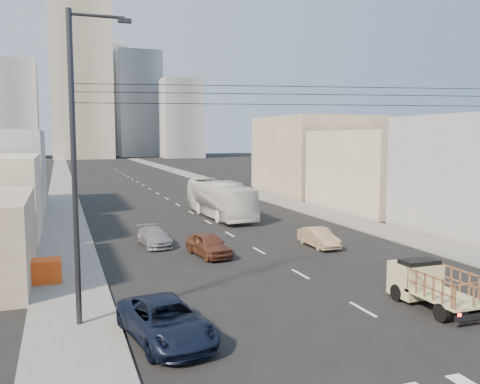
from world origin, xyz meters
TOP-DOWN VIEW (x-y plane):
  - ground at (0.00, 0.00)m, footprint 420.00×420.00m
  - sidewalk_left at (-11.75, 70.00)m, footprint 3.50×180.00m
  - sidewalk_right at (11.75, 70.00)m, footprint 3.50×180.00m
  - lane_dashes at (0.00, 53.00)m, footprint 0.15×104.00m
  - flatbed_pickup at (2.96, 1.28)m, footprint 1.95×4.41m
  - navy_pickup at (-8.59, 1.54)m, footprint 3.27×5.58m
  - city_bus at (1.79, 28.28)m, footprint 3.27×12.13m
  - sedan_brown at (-3.49, 13.69)m, footprint 2.30×4.43m
  - sedan_tan at (4.20, 13.73)m, footprint 1.37×3.90m
  - sedan_grey at (-6.15, 17.84)m, footprint 1.99×4.36m
  - streetlamp_left at (-11.39, 4.00)m, footprint 2.36×0.25m
  - overhead_wires at (0.00, 1.50)m, footprint 23.01×5.02m
  - crate_stack at (-13.00, 10.58)m, footprint 1.80×1.20m
  - bldg_right_mid at (19.50, 28.00)m, footprint 11.00×14.00m
  - bldg_right_far at (20.00, 44.00)m, footprint 12.00×16.00m
  - high_rise_tower at (-4.00, 170.00)m, footprint 20.00×20.00m
  - midrise_ne at (18.00, 185.00)m, footprint 16.00×16.00m
  - midrise_nw at (-26.00, 180.00)m, footprint 15.00×15.00m
  - midrise_back at (6.00, 200.00)m, footprint 18.00×18.00m
  - midrise_east at (30.00, 165.00)m, footprint 14.00×14.00m

SIDE VIEW (x-z plane):
  - ground at x=0.00m, z-range 0.00..0.00m
  - lane_dashes at x=0.00m, z-range 0.00..0.01m
  - sidewalk_left at x=-11.75m, z-range 0.00..0.12m
  - sidewalk_right at x=11.75m, z-range 0.00..0.12m
  - sedan_grey at x=-6.15m, z-range 0.00..1.24m
  - sedan_tan at x=4.20m, z-range 0.00..1.28m
  - crate_stack at x=-13.00m, z-range 0.12..1.26m
  - sedan_brown at x=-3.49m, z-range 0.00..1.44m
  - navy_pickup at x=-8.59m, z-range 0.00..1.46m
  - flatbed_pickup at x=2.96m, z-range 0.14..2.04m
  - city_bus at x=1.79m, z-range 0.00..3.35m
  - bldg_right_mid at x=19.50m, z-range 0.00..8.00m
  - bldg_right_far at x=20.00m, z-range 0.00..10.00m
  - streetlamp_left at x=-11.39m, z-range 0.44..12.44m
  - overhead_wires at x=0.00m, z-range 8.60..9.33m
  - midrise_east at x=30.00m, z-range 0.00..28.00m
  - midrise_nw at x=-26.00m, z-range 0.00..34.00m
  - midrise_ne at x=18.00m, z-range 0.00..40.00m
  - midrise_back at x=6.00m, z-range 0.00..44.00m
  - high_rise_tower at x=-4.00m, z-range 0.00..60.00m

